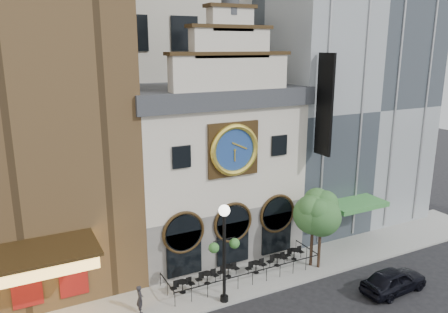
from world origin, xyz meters
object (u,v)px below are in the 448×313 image
object	(u,v)px
bistro_0	(183,286)
car_right	(394,280)
lamppost	(224,243)
bistro_2	(228,270)
tree_left	(314,211)
tree_right	(321,213)
bistro_5	(294,253)
bistro_4	(277,260)
bistro_1	(207,277)
bistro_3	(256,266)
pedestrian	(140,299)

from	to	relation	value
bistro_0	car_right	distance (m)	13.28
car_right	lamppost	distance (m)	11.21
bistro_2	tree_left	distance (m)	7.02
car_right	tree_right	bearing A→B (deg)	24.59
bistro_0	bistro_5	world-z (taller)	same
car_right	lamppost	xyz separation A→B (m)	(-10.11, 3.68, 3.17)
bistro_4	lamppost	world-z (taller)	lamppost
bistro_0	tree_left	xyz separation A→B (m)	(9.37, -0.75, 3.56)
lamppost	bistro_4	bearing A→B (deg)	23.20
car_right	bistro_4	bearing A→B (deg)	36.52
bistro_4	lamppost	bearing A→B (deg)	-157.38
bistro_1	bistro_3	distance (m)	3.54
bistro_3	car_right	size ratio (longest dim) A/B	0.34
bistro_1	tree_right	xyz separation A→B (m)	(7.86, -1.47, 3.50)
bistro_3	pedestrian	bearing A→B (deg)	-174.40
bistro_4	pedestrian	bearing A→B (deg)	-174.53
bistro_3	bistro_5	xyz separation A→B (m)	(3.44, 0.40, 0.00)
tree_left	bistro_2	bearing A→B (deg)	168.78
bistro_5	bistro_0	bearing A→B (deg)	-177.18
bistro_2	bistro_4	bearing A→B (deg)	-3.62
bistro_0	bistro_1	xyz separation A→B (m)	(1.81, 0.25, 0.00)
bistro_2	car_right	bearing A→B (deg)	-35.50
bistro_3	bistro_2	bearing A→B (deg)	168.43
bistro_4	lamppost	xyz separation A→B (m)	(-5.27, -2.20, 3.34)
bistro_0	lamppost	distance (m)	4.33
bistro_1	car_right	bearing A→B (deg)	-30.21
bistro_2	tree_right	world-z (taller)	tree_right
bistro_5	car_right	size ratio (longest dim) A/B	0.34
lamppost	pedestrian	bearing A→B (deg)	166.27
bistro_1	tree_left	distance (m)	8.42
bistro_3	lamppost	size ratio (longest dim) A/B	0.26
pedestrian	tree_right	world-z (taller)	tree_right
bistro_3	tree_left	bearing A→B (deg)	-11.05
bistro_0	bistro_1	size ratio (longest dim) A/B	1.00
bistro_5	tree_left	distance (m)	3.80
car_right	tree_right	size ratio (longest dim) A/B	0.85
bistro_1	bistro_2	xyz separation A→B (m)	(1.62, 0.18, 0.00)
bistro_0	bistro_3	world-z (taller)	same
car_right	bistro_0	bearing A→B (deg)	61.71
bistro_3	tree_right	xyz separation A→B (m)	(4.33, -1.25, 3.50)
bistro_4	tree_right	size ratio (longest dim) A/B	0.29
bistro_4	bistro_5	world-z (taller)	same
bistro_2	car_right	distance (m)	10.52
lamppost	tree_right	bearing A→B (deg)	6.36
tree_left	tree_right	world-z (taller)	tree_left
bistro_1	car_right	distance (m)	11.79
bistro_4	pedestrian	size ratio (longest dim) A/B	0.95
bistro_2	lamppost	xyz separation A→B (m)	(-1.54, -2.43, 3.34)
bistro_2	bistro_5	xyz separation A→B (m)	(5.35, 0.01, 0.00)
bistro_0	tree_left	world-z (taller)	tree_left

